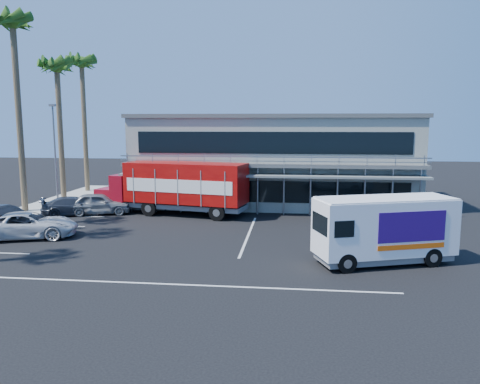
# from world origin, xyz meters

# --- Properties ---
(ground) EXTENTS (120.00, 120.00, 0.00)m
(ground) POSITION_xyz_m (0.00, 0.00, 0.00)
(ground) COLOR black
(ground) RESTS_ON ground
(building) EXTENTS (22.40, 12.00, 7.30)m
(building) POSITION_xyz_m (3.00, 14.94, 3.66)
(building) COLOR gray
(building) RESTS_ON ground
(curb_strip) EXTENTS (3.00, 32.00, 0.16)m
(curb_strip) POSITION_xyz_m (-15.00, 6.00, 0.08)
(curb_strip) COLOR #A5A399
(curb_strip) RESTS_ON ground
(palm_d) EXTENTS (2.80, 2.80, 14.75)m
(palm_d) POSITION_xyz_m (-15.20, 8.00, 12.80)
(palm_d) COLOR brown
(palm_d) RESTS_ON ground
(palm_e) EXTENTS (2.80, 2.80, 12.25)m
(palm_e) POSITION_xyz_m (-14.70, 13.00, 10.57)
(palm_e) COLOR brown
(palm_e) RESTS_ON ground
(palm_f) EXTENTS (2.80, 2.80, 13.25)m
(palm_f) POSITION_xyz_m (-15.10, 18.50, 11.47)
(palm_f) COLOR brown
(palm_f) RESTS_ON ground
(light_pole_far) EXTENTS (0.50, 0.25, 8.09)m
(light_pole_far) POSITION_xyz_m (-14.20, 11.00, 4.50)
(light_pole_far) COLOR gray
(light_pole_far) RESTS_ON ground
(red_truck) EXTENTS (11.61, 4.82, 3.81)m
(red_truck) POSITION_xyz_m (-3.82, 8.66, 2.10)
(red_truck) COLOR maroon
(red_truck) RESTS_ON ground
(white_van) EXTENTS (6.89, 4.19, 3.18)m
(white_van) POSITION_xyz_m (8.93, -1.98, 1.69)
(white_van) COLOR white
(white_van) RESTS_ON ground
(parked_car_b) EXTENTS (5.36, 2.25, 1.72)m
(parked_car_b) POSITION_xyz_m (-12.50, 1.20, 0.86)
(parked_car_b) COLOR black
(parked_car_b) RESTS_ON ground
(parked_car_c) EXTENTS (5.97, 4.02, 1.52)m
(parked_car_c) POSITION_xyz_m (-10.67, 0.80, 0.76)
(parked_car_c) COLOR silver
(parked_car_c) RESTS_ON ground
(parked_car_d) EXTENTS (4.96, 3.49, 1.33)m
(parked_car_d) POSITION_xyz_m (-11.13, 7.60, 0.67)
(parked_car_d) COLOR #2E333D
(parked_car_d) RESTS_ON ground
(parked_car_e) EXTENTS (5.00, 3.08, 1.59)m
(parked_car_e) POSITION_xyz_m (-9.50, 8.11, 0.79)
(parked_car_e) COLOR gray
(parked_car_e) RESTS_ON ground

